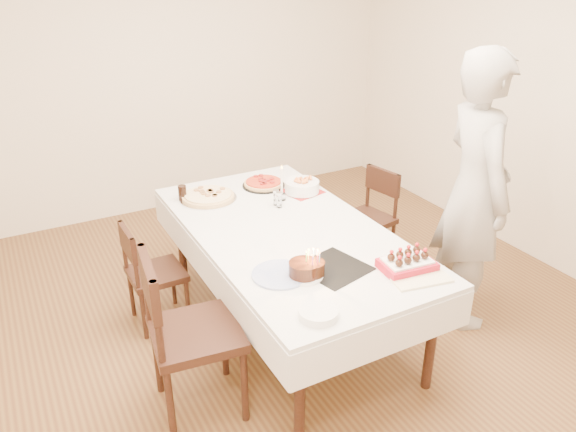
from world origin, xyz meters
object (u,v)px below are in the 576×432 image
dining_table (288,279)px  birthday_cake (313,263)px  person (474,192)px  strawberry_box (407,263)px  pasta_bowl (302,186)px  layer_cake (304,270)px  chair_right_savory (366,220)px  chair_left_savory (156,274)px  cola_glass (182,193)px  pizza_white (208,197)px  chair_left_dessert (196,334)px  pizza_pepperoni (264,183)px  taper_candle (282,183)px

dining_table → birthday_cake: size_ratio=15.23×
person → strawberry_box: size_ratio=6.22×
dining_table → pasta_bowl: bearing=52.1°
layer_cake → pasta_bowl: bearing=60.9°
person → strawberry_box: 0.88m
chair_right_savory → chair_left_savory: bearing=168.3°
person → cola_glass: person is taller
dining_table → strawberry_box: bearing=-64.6°
chair_left_savory → person: person is taller
pasta_bowl → strawberry_box: bearing=-91.2°
pizza_white → birthday_cake: bearing=-84.2°
chair_left_dessert → strawberry_box: size_ratio=3.34×
chair_left_dessert → layer_cake: chair_left_dessert is taller
strawberry_box → pizza_pepperoni: bearing=96.5°
chair_right_savory → pasta_bowl: bearing=165.3°
dining_table → chair_left_savory: 0.91m
pasta_bowl → birthday_cake: bearing=-116.8°
chair_left_dessert → strawberry_box: chair_left_dessert is taller
chair_right_savory → chair_left_dessert: (-1.77, -0.90, 0.10)m
taper_candle → birthday_cake: bearing=-108.6°
chair_left_savory → birthday_cake: size_ratio=5.48×
person → layer_cake: 1.37m
chair_left_savory → cola_glass: cola_glass is taller
taper_candle → strawberry_box: (0.17, -1.20, -0.10)m
chair_right_savory → strawberry_box: 1.41m
dining_table → pizza_pepperoni: pizza_pepperoni is taller
person → layer_cake: person is taller
chair_left_savory → pasta_bowl: size_ratio=3.00×
chair_right_savory → birthday_cake: birthday_cake is taller
layer_cake → strawberry_box: (0.55, -0.21, -0.01)m
person → pizza_pepperoni: (-0.98, 1.18, -0.17)m
person → dining_table: bearing=88.2°
chair_left_savory → layer_cake: (0.57, -1.03, 0.41)m
cola_glass → birthday_cake: (0.29, -1.35, 0.03)m
pizza_white → birthday_cake: (0.13, -1.27, 0.06)m
chair_left_dessert → cola_glass: 1.31m
layer_cake → taper_candle: bearing=68.8°
pizza_pepperoni → birthday_cake: bearing=-104.5°
chair_right_savory → dining_table: bearing=-165.7°
person → pizza_white: person is taller
dining_table → chair_right_savory: 1.07m
cola_glass → layer_cake: (0.25, -1.33, -0.01)m
pasta_bowl → chair_right_savory: bearing=-3.7°
cola_glass → strawberry_box: cola_glass is taller
dining_table → chair_right_savory: (0.97, 0.46, 0.03)m
chair_left_dessert → strawberry_box: bearing=171.5°
pizza_pepperoni → strawberry_box: bearing=-83.5°
chair_left_savory → pasta_bowl: (1.15, 0.02, 0.41)m
pasta_bowl → birthday_cake: 1.19m
dining_table → pizza_pepperoni: (0.19, 0.74, 0.40)m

